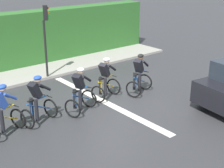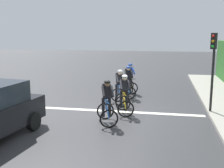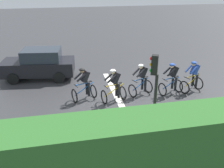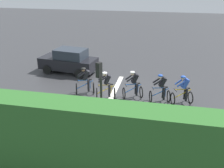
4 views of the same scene
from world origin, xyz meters
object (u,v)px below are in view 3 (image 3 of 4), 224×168
at_px(cyclist_second, 172,79).
at_px(traffic_light_near_crossing, 154,88).
at_px(cyclist_mid, 142,80).
at_px(cyclist_fourth, 114,86).
at_px(cyclist_trailing, 85,85).
at_px(car_black, 39,64).
at_px(cyclist_lead, 193,77).

distance_m(cyclist_second, traffic_light_near_crossing, 4.71).
distance_m(cyclist_mid, cyclist_fourth, 1.55).
xyz_separation_m(cyclist_trailing, car_black, (-3.35, -2.29, 0.08)).
xyz_separation_m(cyclist_fourth, traffic_light_near_crossing, (3.52, 0.56, 1.43)).
distance_m(cyclist_mid, car_black, 6.16).
xyz_separation_m(cyclist_second, cyclist_trailing, (-0.22, -4.41, 0.00)).
relative_size(cyclist_lead, car_black, 0.39).
height_order(cyclist_lead, cyclist_second, same).
height_order(cyclist_second, cyclist_mid, same).
xyz_separation_m(cyclist_lead, cyclist_trailing, (-0.16, -5.60, 0.00)).
xyz_separation_m(cyclist_fourth, cyclist_trailing, (-0.45, -1.37, 0.00)).
relative_size(cyclist_lead, cyclist_fourth, 1.00).
height_order(cyclist_lead, car_black, car_black).
bearing_deg(cyclist_second, cyclist_fourth, -85.63).
relative_size(cyclist_fourth, car_black, 0.39).
relative_size(cyclist_lead, cyclist_trailing, 1.00).
bearing_deg(cyclist_second, cyclist_trailing, -92.89).
height_order(cyclist_mid, traffic_light_near_crossing, traffic_light_near_crossing).
height_order(cyclist_fourth, traffic_light_near_crossing, traffic_light_near_crossing).
bearing_deg(car_black, cyclist_trailing, 34.41).
xyz_separation_m(cyclist_second, cyclist_mid, (-0.20, -1.54, 0.00)).
bearing_deg(cyclist_fourth, cyclist_lead, 93.93).
bearing_deg(cyclist_mid, car_black, -123.15).
bearing_deg(cyclist_mid, traffic_light_near_crossing, -13.17).
xyz_separation_m(cyclist_trailing, traffic_light_near_crossing, (3.97, 1.94, 1.43)).
distance_m(cyclist_fourth, car_black, 5.28).
xyz_separation_m(cyclist_lead, cyclist_fourth, (0.29, -4.22, 0.00)).
bearing_deg(traffic_light_near_crossing, car_black, -149.99).
bearing_deg(cyclist_lead, car_black, -113.99).
distance_m(cyclist_lead, cyclist_fourth, 4.23).
height_order(cyclist_lead, cyclist_trailing, same).
bearing_deg(cyclist_second, cyclist_mid, -97.54).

